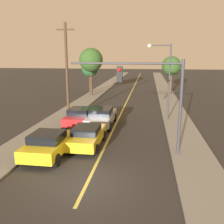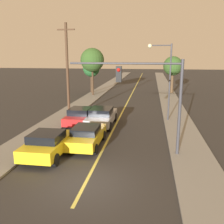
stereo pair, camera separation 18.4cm
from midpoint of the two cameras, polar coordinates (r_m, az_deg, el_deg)
The scene contains 14 objects.
ground_plane at distance 12.14m, azimuth -5.65°, elevation -15.91°, with size 200.00×200.00×0.00m, color #2D2B28.
road_surface at distance 46.73m, azimuth 5.43°, elevation 5.63°, with size 8.29×80.00×0.01m.
sidewalk_left at distance 47.35m, azimuth -1.13°, elevation 5.84°, with size 2.50×80.00×0.12m.
sidewalk_right at distance 46.71m, azimuth 12.08°, elevation 5.47°, with size 2.50×80.00×0.12m.
car_near_lane_front at distance 16.39m, azimuth -5.48°, elevation -5.36°, with size 1.92×4.36×1.37m.
car_near_lane_second at distance 21.06m, azimuth -2.14°, elevation -0.96°, with size 2.09×4.92×1.53m.
car_outer_lane_front at distance 15.14m, azimuth -14.12°, elevation -7.00°, with size 2.10×4.14×1.49m.
car_outer_lane_second at distance 21.43m, azimuth -6.96°, elevation -0.90°, with size 2.05×4.32×1.48m.
traffic_signal_mast at distance 14.47m, azimuth 9.17°, elevation 5.38°, with size 6.50×0.42×5.51m.
streetlamp_right at distance 22.48m, azimuth 12.10°, elevation 9.10°, with size 2.07×0.36×6.69m.
utility_pole_left at distance 23.48m, azimuth -9.94°, elevation 9.54°, with size 1.60×0.24×8.53m.
tree_left_near at distance 39.19m, azimuth -4.62°, elevation 9.84°, with size 2.57×2.57×5.01m.
tree_left_far at distance 36.61m, azimuth -4.38°, elevation 11.74°, with size 3.38×3.38×6.74m.
tree_right_near at distance 39.68m, azimuth 13.87°, elevation 10.12°, with size 2.91×2.91×5.58m.
Camera 2 is at (2.86, -10.27, 5.83)m, focal length 40.00 mm.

